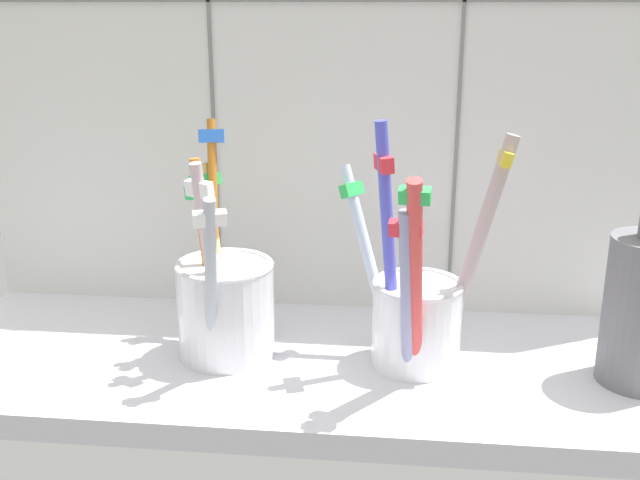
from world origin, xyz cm
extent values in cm
cube|color=silver|center=(0.00, 0.00, 1.00)|extent=(64.00, 22.00, 2.00)
cube|color=silver|center=(0.00, 12.00, 22.50)|extent=(64.00, 2.00, 45.00)
cube|color=gray|center=(-10.67, 10.90, 22.50)|extent=(0.30, 0.20, 45.00)
cube|color=gray|center=(10.67, 10.90, 22.50)|extent=(0.30, 0.20, 45.00)
cube|color=gray|center=(0.00, 10.90, 29.33)|extent=(64.00, 0.20, 0.30)
cylinder|color=silver|center=(-7.52, -0.01, 5.80)|extent=(7.66, 7.66, 7.60)
torus|color=silver|center=(-7.52, -0.01, 9.60)|extent=(7.77, 7.77, 0.50)
cylinder|color=#C9ACB5|center=(-8.16, -1.87, 10.33)|extent=(2.17, 3.12, 15.98)
cube|color=white|center=(-8.50, -2.55, 16.31)|extent=(2.36, 1.76, 1.24)
cylinder|color=#ACB3BD|center=(-7.53, -4.20, 9.41)|extent=(2.34, 4.39, 14.23)
cube|color=white|center=(-7.08, -5.42, 14.94)|extent=(2.53, 1.74, 1.16)
cylinder|color=orange|center=(-8.90, 0.19, 10.17)|extent=(2.34, 1.63, 15.62)
cube|color=green|center=(-9.32, 0.38, 15.56)|extent=(1.70, 2.42, 1.09)
cylinder|color=#D2C57F|center=(-8.89, 2.96, 9.50)|extent=(3.81, 4.99, 14.48)
cube|color=green|center=(-9.90, 4.43, 15.32)|extent=(2.71, 2.34, 1.20)
cylinder|color=#C77122|center=(-9.07, 3.35, 11.29)|extent=(1.57, 4.77, 17.95)
cube|color=blue|center=(-9.36, 4.95, 18.86)|extent=(2.18, 1.24, 1.17)
cylinder|color=white|center=(7.52, -0.01, 5.32)|extent=(6.89, 6.89, 6.63)
torus|color=silver|center=(7.52, -0.01, 8.63)|extent=(7.05, 7.05, 0.50)
cylinder|color=#4D53DF|center=(5.25, -1.23, 11.85)|extent=(2.76, 1.62, 18.97)
cube|color=#E5333F|center=(4.72, -1.39, 18.25)|extent=(1.63, 2.59, 1.20)
cylinder|color=#B8A5A5|center=(11.60, 0.17, 11.29)|extent=(5.58, 1.48, 18.04)
cube|color=yellow|center=(13.34, 0.30, 18.52)|extent=(1.07, 2.20, 1.20)
cylinder|color=silver|center=(3.73, 1.68, 9.73)|extent=(5.53, 4.32, 14.96)
cube|color=green|center=(2.19, 2.79, 15.24)|extent=(2.08, 2.28, 1.26)
cylinder|color=#8A8CB8|center=(6.65, -4.60, 9.28)|extent=(1.78, 5.24, 14.03)
cube|color=#E5333F|center=(6.38, -6.22, 14.89)|extent=(2.36, 1.40, 1.21)
cylinder|color=#E34444|center=(7.16, -4.89, 10.43)|extent=(1.88, 6.39, 16.38)
cube|color=green|center=(6.87, -7.06, 17.36)|extent=(2.18, 1.35, 1.23)
camera|label=1|loc=(5.83, -54.08, 29.16)|focal=42.16mm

